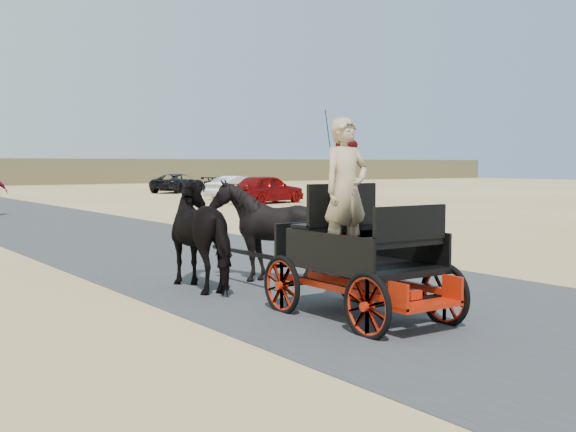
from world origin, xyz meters
TOP-DOWN VIEW (x-y plane):
  - ground at (0.00, 0.00)m, footprint 140.00×140.00m
  - road at (0.00, 0.00)m, footprint 6.00×140.00m
  - carriage at (-1.15, -0.00)m, footprint 1.30×2.40m
  - horse_left at (-1.70, 3.00)m, footprint 0.91×2.01m
  - horse_right at (-0.60, 3.00)m, footprint 1.37×1.54m
  - driver_man at (-1.35, 0.05)m, footprint 0.66×0.43m
  - passenger_woman at (-0.85, 0.60)m, footprint 0.77×0.60m
  - car_a at (12.18, 22.70)m, footprint 4.44×2.61m
  - car_b at (13.16, 27.03)m, footprint 4.05×2.26m
  - car_c at (15.62, 31.88)m, footprint 4.31×2.52m
  - car_d at (14.38, 36.94)m, footprint 4.90×4.26m

SIDE VIEW (x-z plane):
  - ground at x=0.00m, z-range 0.00..0.00m
  - road at x=0.00m, z-range 0.00..0.01m
  - carriage at x=-1.15m, z-range 0.00..0.72m
  - car_c at x=15.62m, z-range 0.00..1.17m
  - car_d at x=14.38m, z-range 0.00..1.25m
  - car_b at x=13.16m, z-range 0.00..1.26m
  - car_a at x=12.18m, z-range 0.00..1.42m
  - horse_left at x=-1.70m, z-range 0.00..1.70m
  - horse_right at x=-0.60m, z-range 0.00..1.70m
  - passenger_woman at x=-0.85m, z-range 0.72..2.30m
  - driver_man at x=-1.35m, z-range 0.72..2.52m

